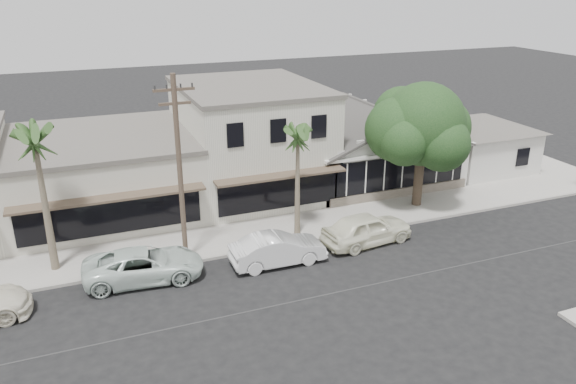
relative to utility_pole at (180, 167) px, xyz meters
name	(u,v)px	position (x,y,z in m)	size (l,w,h in m)	color
ground	(406,277)	(9.00, -5.20, -4.79)	(140.00, 140.00, 0.00)	black
sidewalk_north	(199,244)	(1.00, 1.55, -4.71)	(90.00, 3.50, 0.15)	#9E9991
corner_shop	(370,141)	(14.00, 7.27, -2.17)	(10.40, 8.60, 5.10)	silver
side_cottage	(478,148)	(22.20, 6.30, -3.29)	(6.00, 6.00, 3.00)	silver
row_building_near	(250,140)	(6.00, 8.30, -1.54)	(8.00, 10.00, 6.50)	silver
row_building_midnear	(102,175)	(-3.00, 8.30, -2.69)	(10.00, 10.00, 4.20)	beige
utility_pole	(180,167)	(0.00, 0.00, 0.00)	(1.80, 0.24, 9.00)	brown
car_0	(367,229)	(9.03, -1.41, -3.97)	(1.93, 4.80, 1.64)	white
car_1	(278,249)	(4.03, -1.79, -4.04)	(1.59, 4.56, 1.50)	white
car_2	(144,265)	(-2.09, -0.98, -4.05)	(2.44, 5.29, 1.47)	silver
shade_tree	(420,126)	(14.17, 2.05, 0.09)	(6.68, 6.04, 7.41)	#4D3F2E
palm_east	(298,137)	(6.10, 0.77, 0.61)	(2.84, 2.84, 6.34)	#726651
palm_mid	(34,140)	(-5.84, 1.35, 1.55)	(3.07, 3.07, 7.45)	#726651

